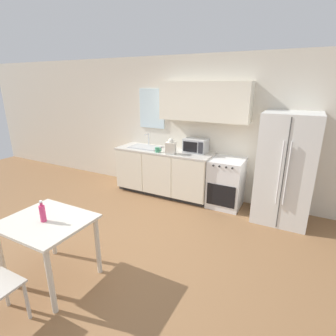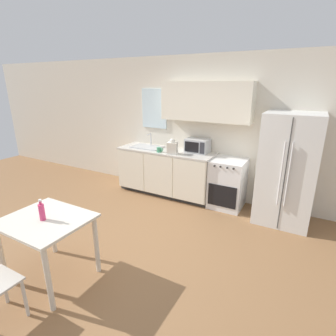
{
  "view_description": "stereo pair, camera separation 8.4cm",
  "coord_description": "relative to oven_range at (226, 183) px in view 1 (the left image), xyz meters",
  "views": [
    {
      "loc": [
        1.97,
        -2.57,
        2.2
      ],
      "look_at": [
        0.34,
        0.55,
        1.05
      ],
      "focal_mm": 28.0,
      "sensor_mm": 36.0,
      "label": 1
    },
    {
      "loc": [
        2.04,
        -2.53,
        2.2
      ],
      "look_at": [
        0.34,
        0.55,
        1.05
      ],
      "focal_mm": 28.0,
      "sensor_mm": 36.0,
      "label": 2
    }
  ],
  "objects": [
    {
      "name": "kitchen_sink",
      "position": [
        -1.73,
        -0.01,
        0.5
      ],
      "size": [
        0.63,
        0.38,
        0.27
      ],
      "color": "#B7BABC",
      "rests_on": "kitchen_counter"
    },
    {
      "name": "coffee_mug",
      "position": [
        -1.31,
        -0.23,
        0.53
      ],
      "size": [
        0.12,
        0.09,
        0.09
      ],
      "color": "#3F8C66",
      "rests_on": "kitchen_counter"
    },
    {
      "name": "ground_plane",
      "position": [
        -0.84,
        -1.89,
        -0.45
      ],
      "size": [
        12.0,
        12.0,
        0.0
      ],
      "primitive_type": "plane",
      "color": "olive"
    },
    {
      "name": "refrigerator",
      "position": [
        0.96,
        -0.07,
        0.44
      ],
      "size": [
        0.83,
        0.78,
        1.78
      ],
      "color": "silver",
      "rests_on": "ground_plane"
    },
    {
      "name": "wall_back",
      "position": [
        -0.8,
        0.3,
        0.99
      ],
      "size": [
        12.0,
        0.38,
        2.7
      ],
      "color": "beige",
      "rests_on": "ground_plane"
    },
    {
      "name": "microwave",
      "position": [
        -0.67,
        0.12,
        0.61
      ],
      "size": [
        0.43,
        0.32,
        0.26
      ],
      "color": "#B7BABC",
      "rests_on": "kitchen_counter"
    },
    {
      "name": "oven_range",
      "position": [
        0.0,
        0.0,
        0.0
      ],
      "size": [
        0.59,
        0.62,
        0.9
      ],
      "color": "white",
      "rests_on": "ground_plane"
    },
    {
      "name": "grocery_bag_0",
      "position": [
        -1.03,
        -0.21,
        0.61
      ],
      "size": [
        0.22,
        0.2,
        0.29
      ],
      "rotation": [
        0.0,
        0.0,
        0.26
      ],
      "color": "silver",
      "rests_on": "kitchen_counter"
    },
    {
      "name": "dining_table",
      "position": [
        -1.23,
        -2.83,
        0.19
      ],
      "size": [
        0.91,
        0.78,
        0.77
      ],
      "color": "beige",
      "rests_on": "ground_plane"
    },
    {
      "name": "drink_bottle",
      "position": [
        -1.23,
        -2.86,
        0.42
      ],
      "size": [
        0.06,
        0.06,
        0.24
      ],
      "color": "#DB386B",
      "rests_on": "dining_table"
    },
    {
      "name": "kitchen_counter",
      "position": [
        -1.28,
        -0.02,
        0.02
      ],
      "size": [
        1.98,
        0.66,
        0.93
      ],
      "color": "#333333",
      "rests_on": "ground_plane"
    }
  ]
}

